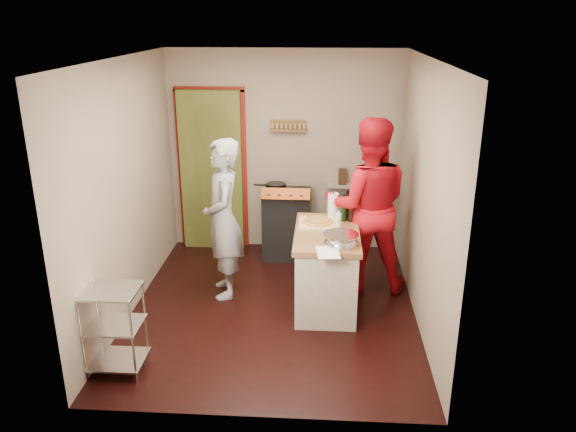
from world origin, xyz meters
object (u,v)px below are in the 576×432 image
at_px(island, 327,266).
at_px(stove, 287,223).
at_px(person_stripe, 223,219).
at_px(person_red, 367,206).
at_px(wire_shelving, 114,326).

bearing_deg(island, stove, 111.15).
bearing_deg(island, person_stripe, 169.26).
bearing_deg(stove, island, -68.85).
distance_m(island, person_red, 0.84).
bearing_deg(person_stripe, stove, 136.92).
height_order(stove, person_stripe, person_stripe).
relative_size(wire_shelving, person_red, 0.41).
bearing_deg(person_red, person_stripe, 7.97).
bearing_deg(person_stripe, wire_shelving, -38.90).
distance_m(person_stripe, person_red, 1.60).
relative_size(person_stripe, person_red, 0.90).
xyz_separation_m(stove, wire_shelving, (-1.33, -2.62, -0.01)).
bearing_deg(person_stripe, person_red, 85.72).
distance_m(stove, island, 1.42).
distance_m(wire_shelving, person_red, 2.94).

